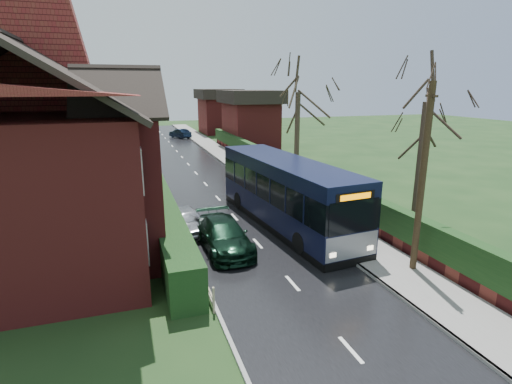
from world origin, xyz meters
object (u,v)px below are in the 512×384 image
object	(u,v)px
bus	(286,193)
bus_stop_sign	(345,206)
brick_house	(43,149)
telegraph_pole	(422,181)
car_silver	(187,220)
car_green	(224,235)

from	to	relation	value
bus	bus_stop_sign	bearing A→B (deg)	-61.81
brick_house	bus_stop_sign	world-z (taller)	brick_house
telegraph_pole	bus	bearing A→B (deg)	131.21
brick_house	car_silver	bearing A→B (deg)	-2.26
bus	car_silver	world-z (taller)	bus
brick_house	telegraph_pole	size ratio (longest dim) A/B	2.03
bus	bus_stop_sign	size ratio (longest dim) A/B	4.55
bus	car_silver	bearing A→B (deg)	168.65
car_silver	telegraph_pole	size ratio (longest dim) A/B	0.50
brick_house	bus_stop_sign	size ratio (longest dim) A/B	5.82
bus	telegraph_pole	size ratio (longest dim) A/B	1.59
bus	bus_stop_sign	distance (m)	3.25
telegraph_pole	brick_house	bearing A→B (deg)	170.85
bus_stop_sign	telegraph_pole	distance (m)	4.39
bus	car_silver	xyz separation A→B (m)	(-5.00, 0.53, -1.08)
car_green	telegraph_pole	bearing A→B (deg)	-35.31
car_green	bus_stop_sign	bearing A→B (deg)	-6.98
bus	car_green	distance (m)	4.48
bus	car_green	xyz separation A→B (m)	(-3.80, -2.13, -1.02)
car_silver	car_green	world-z (taller)	car_green
brick_house	telegraph_pole	xyz separation A→B (m)	(13.60, -7.29, -0.74)
car_silver	telegraph_pole	world-z (taller)	telegraph_pole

